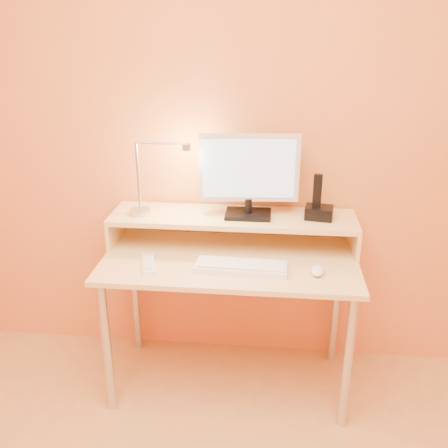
# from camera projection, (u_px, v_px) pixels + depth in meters

# --- Properties ---
(wall_back) EXTENTS (3.00, 0.04, 2.50)m
(wall_back) POSITION_uv_depth(u_px,v_px,m) (236.00, 133.00, 2.47)
(wall_back) COLOR #ED7649
(wall_back) RESTS_ON floor
(desk_leg_fl) EXTENTS (0.04, 0.04, 0.69)m
(desk_leg_fl) POSITION_uv_depth(u_px,v_px,m) (107.00, 348.00, 2.34)
(desk_leg_fl) COLOR silver
(desk_leg_fl) RESTS_ON floor
(desk_leg_fr) EXTENTS (0.04, 0.04, 0.69)m
(desk_leg_fr) POSITION_uv_depth(u_px,v_px,m) (347.00, 363.00, 2.23)
(desk_leg_fr) COLOR silver
(desk_leg_fr) RESTS_ON floor
(desk_leg_bl) EXTENTS (0.04, 0.04, 0.69)m
(desk_leg_bl) POSITION_uv_depth(u_px,v_px,m) (135.00, 294.00, 2.80)
(desk_leg_bl) COLOR silver
(desk_leg_bl) RESTS_ON floor
(desk_leg_br) EXTENTS (0.04, 0.04, 0.69)m
(desk_leg_br) POSITION_uv_depth(u_px,v_px,m) (336.00, 305.00, 2.69)
(desk_leg_br) COLOR silver
(desk_leg_br) RESTS_ON floor
(desk_lower) EXTENTS (1.20, 0.60, 0.02)m
(desk_lower) POSITION_uv_depth(u_px,v_px,m) (230.00, 260.00, 2.38)
(desk_lower) COLOR #E9C573
(desk_lower) RESTS_ON floor
(shelf_riser_left) EXTENTS (0.02, 0.30, 0.14)m
(shelf_riser_left) POSITION_uv_depth(u_px,v_px,m) (117.00, 228.00, 2.54)
(shelf_riser_left) COLOR #E9C573
(shelf_riser_left) RESTS_ON desk_lower
(shelf_riser_right) EXTENTS (0.02, 0.30, 0.14)m
(shelf_riser_right) POSITION_uv_depth(u_px,v_px,m) (354.00, 237.00, 2.43)
(shelf_riser_right) COLOR #E9C573
(shelf_riser_right) RESTS_ON desk_lower
(desk_shelf) EXTENTS (1.20, 0.30, 0.02)m
(desk_shelf) POSITION_uv_depth(u_px,v_px,m) (233.00, 218.00, 2.46)
(desk_shelf) COLOR #E9C573
(desk_shelf) RESTS_ON desk_lower
(monitor_foot) EXTENTS (0.22, 0.16, 0.02)m
(monitor_foot) POSITION_uv_depth(u_px,v_px,m) (248.00, 214.00, 2.44)
(monitor_foot) COLOR black
(monitor_foot) RESTS_ON desk_shelf
(monitor_neck) EXTENTS (0.04, 0.04, 0.07)m
(monitor_neck) POSITION_uv_depth(u_px,v_px,m) (248.00, 206.00, 2.43)
(monitor_neck) COLOR black
(monitor_neck) RESTS_ON monitor_foot
(monitor_panel) EXTENTS (0.47, 0.07, 0.32)m
(monitor_panel) POSITION_uv_depth(u_px,v_px,m) (249.00, 168.00, 2.37)
(monitor_panel) COLOR silver
(monitor_panel) RESTS_ON monitor_neck
(monitor_back) EXTENTS (0.43, 0.05, 0.27)m
(monitor_back) POSITION_uv_depth(u_px,v_px,m) (249.00, 167.00, 2.39)
(monitor_back) COLOR black
(monitor_back) RESTS_ON monitor_panel
(monitor_screen) EXTENTS (0.43, 0.04, 0.28)m
(monitor_screen) POSITION_uv_depth(u_px,v_px,m) (249.00, 169.00, 2.35)
(monitor_screen) COLOR #A6CAEE
(monitor_screen) RESTS_ON monitor_panel
(lamp_base) EXTENTS (0.10, 0.10, 0.02)m
(lamp_base) POSITION_uv_depth(u_px,v_px,m) (141.00, 212.00, 2.46)
(lamp_base) COLOR silver
(lamp_base) RESTS_ON desk_shelf
(lamp_post) EXTENTS (0.01, 0.01, 0.33)m
(lamp_post) POSITION_uv_depth(u_px,v_px,m) (138.00, 177.00, 2.40)
(lamp_post) COLOR silver
(lamp_post) RESTS_ON lamp_base
(lamp_arm) EXTENTS (0.24, 0.01, 0.01)m
(lamp_arm) POSITION_uv_depth(u_px,v_px,m) (161.00, 143.00, 2.33)
(lamp_arm) COLOR silver
(lamp_arm) RESTS_ON lamp_post
(lamp_head) EXTENTS (0.04, 0.04, 0.03)m
(lamp_head) POSITION_uv_depth(u_px,v_px,m) (187.00, 147.00, 2.32)
(lamp_head) COLOR silver
(lamp_head) RESTS_ON lamp_arm
(lamp_bulb) EXTENTS (0.03, 0.03, 0.00)m
(lamp_bulb) POSITION_uv_depth(u_px,v_px,m) (187.00, 151.00, 2.33)
(lamp_bulb) COLOR #FFEAC6
(lamp_bulb) RESTS_ON lamp_head
(phone_dock) EXTENTS (0.14, 0.12, 0.06)m
(phone_dock) POSITION_uv_depth(u_px,v_px,m) (319.00, 213.00, 2.40)
(phone_dock) COLOR black
(phone_dock) RESTS_ON desk_shelf
(phone_handset) EXTENTS (0.04, 0.03, 0.16)m
(phone_handset) POSITION_uv_depth(u_px,v_px,m) (317.00, 191.00, 2.36)
(phone_handset) COLOR black
(phone_handset) RESTS_ON phone_dock
(phone_led) EXTENTS (0.01, 0.00, 0.04)m
(phone_led) POSITION_uv_depth(u_px,v_px,m) (330.00, 217.00, 2.35)
(phone_led) COLOR #133FF4
(phone_led) RESTS_ON phone_dock
(keyboard) EXTENTS (0.42, 0.15, 0.02)m
(keyboard) POSITION_uv_depth(u_px,v_px,m) (241.00, 267.00, 2.26)
(keyboard) COLOR white
(keyboard) RESTS_ON desk_lower
(mouse) EXTENTS (0.07, 0.11, 0.04)m
(mouse) POSITION_uv_depth(u_px,v_px,m) (318.00, 270.00, 2.22)
(mouse) COLOR white
(mouse) RESTS_ON desk_lower
(remote_control) EXTENTS (0.10, 0.21, 0.02)m
(remote_control) POSITION_uv_depth(u_px,v_px,m) (148.00, 264.00, 2.30)
(remote_control) COLOR white
(remote_control) RESTS_ON desk_lower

